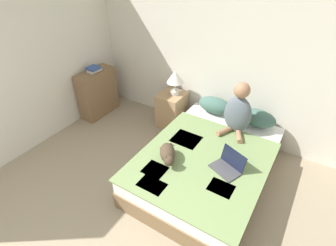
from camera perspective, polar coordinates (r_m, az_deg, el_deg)
name	(u,v)px	position (r m, az deg, el deg)	size (l,w,h in m)	color
wall_back	(221,55)	(4.02, 11.39, 14.22)	(5.27, 0.05, 2.55)	beige
wall_side	(22,64)	(4.15, -29.16, 11.16)	(0.05, 4.42, 2.55)	beige
bed	(207,164)	(3.54, 8.59, -8.90)	(1.49, 2.11, 0.45)	brown
pillow_near	(215,105)	(4.09, 10.16, 3.81)	(0.53, 0.28, 0.24)	#42665B
pillow_far	(257,118)	(3.94, 18.83, 1.06)	(0.53, 0.28, 0.24)	#42665B
person_sitting	(238,111)	(3.62, 15.01, 2.49)	(0.38, 0.37, 0.74)	slate
cat_tabby	(168,154)	(3.16, -0.06, -6.71)	(0.34, 0.45, 0.19)	#473828
laptop_open	(228,166)	(3.16, 12.88, -9.06)	(0.41, 0.37, 0.23)	#424247
nightstand	(172,109)	(4.46, 0.80, 3.01)	(0.40, 0.47, 0.59)	tan
table_lamp	(175,78)	(4.19, 1.56, 9.75)	(0.27, 0.27, 0.41)	beige
bookshelf	(98,93)	(4.88, -15.06, 6.35)	(0.29, 0.71, 0.83)	brown
book_stack_top	(94,69)	(4.68, -15.87, 11.23)	(0.18, 0.23, 0.09)	beige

